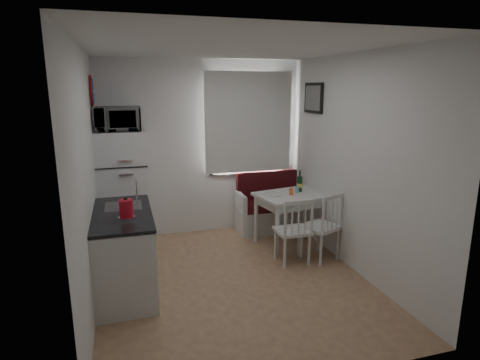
% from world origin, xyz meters
% --- Properties ---
extents(floor, '(3.00, 3.50, 0.02)m').
position_xyz_m(floor, '(0.00, 0.00, 0.00)').
color(floor, '#926A4D').
rests_on(floor, ground).
extents(ceiling, '(3.00, 3.50, 0.02)m').
position_xyz_m(ceiling, '(0.00, 0.00, 2.60)').
color(ceiling, white).
rests_on(ceiling, wall_back).
extents(wall_back, '(3.00, 0.02, 2.60)m').
position_xyz_m(wall_back, '(0.00, 1.75, 1.30)').
color(wall_back, white).
rests_on(wall_back, floor).
extents(wall_front, '(3.00, 0.02, 2.60)m').
position_xyz_m(wall_front, '(0.00, -1.75, 1.30)').
color(wall_front, white).
rests_on(wall_front, floor).
extents(wall_left, '(0.02, 3.50, 2.60)m').
position_xyz_m(wall_left, '(-1.50, 0.00, 1.30)').
color(wall_left, white).
rests_on(wall_left, floor).
extents(wall_right, '(0.02, 3.50, 2.60)m').
position_xyz_m(wall_right, '(1.50, 0.00, 1.30)').
color(wall_right, white).
rests_on(wall_right, floor).
extents(window, '(1.22, 0.06, 1.47)m').
position_xyz_m(window, '(0.70, 1.72, 1.62)').
color(window, silver).
rests_on(window, wall_back).
extents(curtain, '(1.35, 0.02, 1.50)m').
position_xyz_m(curtain, '(0.70, 1.65, 1.68)').
color(curtain, white).
rests_on(curtain, wall_back).
extents(kitchen_counter, '(0.62, 1.32, 1.16)m').
position_xyz_m(kitchen_counter, '(-1.20, 0.16, 0.46)').
color(kitchen_counter, silver).
rests_on(kitchen_counter, floor).
extents(wall_sign, '(0.03, 0.40, 0.40)m').
position_xyz_m(wall_sign, '(-1.47, 1.45, 2.15)').
color(wall_sign, navy).
rests_on(wall_sign, wall_left).
extents(picture_frame, '(0.04, 0.52, 0.42)m').
position_xyz_m(picture_frame, '(1.48, 1.10, 2.05)').
color(picture_frame, black).
rests_on(picture_frame, wall_right).
extents(bench, '(1.27, 0.49, 0.91)m').
position_xyz_m(bench, '(1.12, 1.51, 0.30)').
color(bench, silver).
rests_on(bench, floor).
extents(dining_table, '(1.10, 0.86, 0.74)m').
position_xyz_m(dining_table, '(1.11, 0.87, 0.66)').
color(dining_table, silver).
rests_on(dining_table, floor).
extents(chair_left, '(0.41, 0.39, 0.47)m').
position_xyz_m(chair_left, '(0.86, 0.21, 0.54)').
color(chair_left, silver).
rests_on(chair_left, floor).
extents(chair_right, '(0.55, 0.55, 0.48)m').
position_xyz_m(chair_right, '(1.25, 0.21, 0.56)').
color(chair_right, silver).
rests_on(chair_right, floor).
extents(fridge, '(0.66, 0.66, 1.64)m').
position_xyz_m(fridge, '(-1.18, 1.40, 0.82)').
color(fridge, white).
rests_on(fridge, floor).
extents(microwave, '(0.56, 0.38, 0.31)m').
position_xyz_m(microwave, '(-1.18, 1.35, 1.80)').
color(microwave, white).
rests_on(microwave, fridge).
extents(kettle, '(0.17, 0.17, 0.22)m').
position_xyz_m(kettle, '(-1.15, -0.10, 1.01)').
color(kettle, red).
rests_on(kettle, kitchen_counter).
extents(wine_bottle, '(0.08, 0.08, 0.31)m').
position_xyz_m(wine_bottle, '(1.25, 0.97, 0.89)').
color(wine_bottle, '#12391A').
rests_on(wine_bottle, dining_table).
extents(drinking_glass_orange, '(0.06, 0.06, 0.10)m').
position_xyz_m(drinking_glass_orange, '(1.06, 0.82, 0.79)').
color(drinking_glass_orange, orange).
rests_on(drinking_glass_orange, dining_table).
extents(drinking_glass_blue, '(0.06, 0.06, 0.09)m').
position_xyz_m(drinking_glass_blue, '(1.19, 0.92, 0.79)').
color(drinking_glass_blue, '#6FABBE').
rests_on(drinking_glass_blue, dining_table).
extents(plate, '(0.26, 0.26, 0.02)m').
position_xyz_m(plate, '(0.81, 0.89, 0.75)').
color(plate, white).
rests_on(plate, dining_table).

